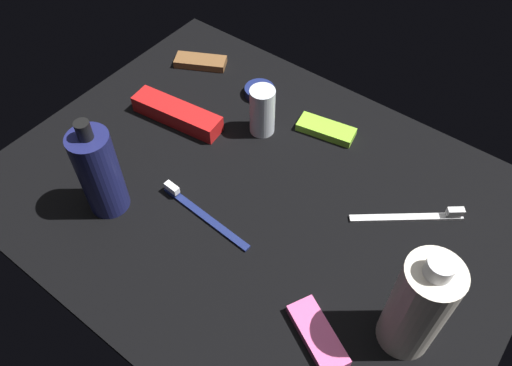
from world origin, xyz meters
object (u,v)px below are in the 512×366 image
Objects in this scene: toothbrush_white at (414,216)px; cream_tin_left at (260,91)px; toothpaste_box_red at (177,114)px; snack_bar_pink at (318,335)px; toothbrush_navy at (200,212)px; snack_bar_brown at (200,62)px; lotion_bottle at (99,172)px; deodorant_stick at (262,111)px; snack_bar_lime at (326,129)px; bodywash_bottle at (418,306)px.

toothbrush_white is 38.23cm from cream_tin_left.
toothbrush_white is at bearing 0.82° from toothpaste_box_red.
snack_bar_pink is at bearing -31.19° from toothpaste_box_red.
toothbrush_navy reaches higher than snack_bar_brown.
lotion_bottle is at bearing -150.87° from snack_bar_pink.
toothbrush_navy is 33.82cm from toothbrush_white.
deodorant_stick is 40.15cm from snack_bar_pink.
toothpaste_box_red reaches higher than cream_tin_left.
toothbrush_white is 53.18cm from snack_bar_brown.
deodorant_stick is at bearing -47.28° from snack_bar_brown.
snack_bar_lime is 1.79× the size of cream_tin_left.
deodorant_stick is (-38.40, 19.73, -4.06)cm from bodywash_bottle.
toothbrush_navy is at bearing -144.04° from toothbrush_white.
bodywash_bottle is 52.93cm from cream_tin_left.
cream_tin_left is at bearing 165.43° from snack_bar_lime.
lotion_bottle is 1.74× the size of snack_bar_brown.
cream_tin_left is (-6.26, 7.54, -3.85)cm from deodorant_stick.
snack_bar_pink is at bearing -62.08° from snack_bar_brown.
toothpaste_box_red is (-14.00, -7.46, -3.06)cm from deodorant_stick.
toothpaste_box_red is at bearing -91.39° from snack_bar_brown.
snack_bar_brown is at bearing 108.53° from lotion_bottle.
snack_bar_pink is at bearing -44.04° from cream_tin_left.
toothbrush_white is 1.42× the size of snack_bar_pink.
toothbrush_navy is 38.11cm from snack_bar_brown.
snack_bar_pink is 49.68cm from cream_tin_left.
bodywash_bottle reaches higher than snack_bar_brown.
cream_tin_left is (-9.82, 28.71, 0.21)cm from toothbrush_navy.
snack_bar_pink is 1.79× the size of cream_tin_left.
deodorant_stick reaches higher than toothbrush_navy.
snack_bar_pink is (43.46, -19.54, -0.85)cm from toothpaste_box_red.
toothbrush_white is at bearing 35.96° from toothbrush_navy.
snack_bar_brown is 1.00× the size of snack_bar_lime.
bodywash_bottle is at bearing -31.41° from cream_tin_left.
lotion_bottle reaches higher than toothbrush_navy.
lotion_bottle reaches higher than deodorant_stick.
toothbrush_white is at bearing -37.53° from snack_bar_brown.
toothbrush_navy and toothbrush_white have the same top height.
lotion_bottle is at bearing -99.43° from snack_bar_brown.
deodorant_stick reaches higher than snack_bar_lime.
toothbrush_white is at bearing 33.83° from lotion_bottle.
bodywash_bottle is 1.84× the size of snack_bar_pink.
snack_bar_brown is 15.25cm from cream_tin_left.
bodywash_bottle is 21.48cm from toothbrush_white.
cream_tin_left is (7.75, 15.00, -0.79)cm from toothpaste_box_red.
snack_bar_brown is (-7.50, 15.00, -0.85)cm from toothpaste_box_red.
snack_bar_pink is 1.00× the size of snack_bar_lime.
lotion_bottle is 16.56cm from toothbrush_navy.
bodywash_bottle is 1.09× the size of toothpaste_box_red.
bodywash_bottle is 66.31cm from snack_bar_brown.
deodorant_stick is 10.53cm from cream_tin_left.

